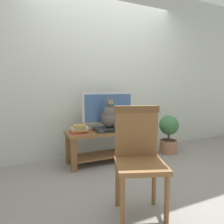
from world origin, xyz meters
TOP-DOWN VIEW (x-y plane):
  - ground_plane at (0.00, 0.00)m, footprint 12.00×12.00m
  - back_wall at (0.00, 0.94)m, footprint 7.00×0.12m
  - tv_stand at (-0.07, 0.48)m, footprint 1.30×0.43m
  - tv at (-0.07, 0.58)m, footprint 0.81×0.20m
  - media_box at (-0.13, 0.43)m, footprint 0.40×0.28m
  - cat at (-0.13, 0.42)m, footprint 0.21×0.32m
  - wooden_chair at (-0.37, -0.76)m, footprint 0.52×0.52m
  - book_stack at (-0.55, 0.47)m, footprint 0.25×0.21m
  - potted_plant at (0.97, 0.42)m, footprint 0.32×0.32m

SIDE VIEW (x-z plane):
  - ground_plane at x=0.00m, z-range 0.00..0.00m
  - tv_stand at x=-0.07m, z-range 0.09..0.56m
  - potted_plant at x=0.97m, z-range 0.03..0.66m
  - media_box at x=-0.13m, z-range 0.47..0.53m
  - book_stack at x=-0.55m, z-range 0.47..0.58m
  - wooden_chair at x=-0.37m, z-range 0.07..1.00m
  - cat at x=-0.13m, z-range 0.47..0.92m
  - tv at x=-0.07m, z-range 0.49..1.05m
  - back_wall at x=0.00m, z-range 0.00..2.80m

